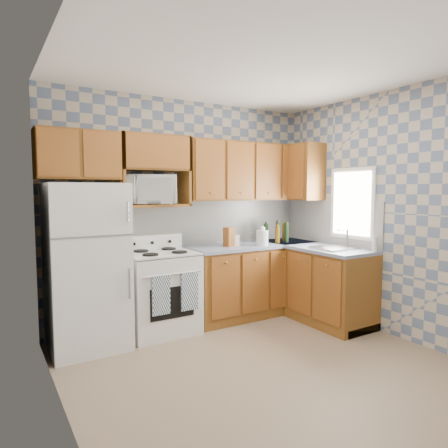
{
  "coord_description": "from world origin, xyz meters",
  "views": [
    {
      "loc": [
        -2.15,
        -2.87,
        1.61
      ],
      "look_at": [
        0.05,
        0.75,
        1.25
      ],
      "focal_mm": 32.0,
      "sensor_mm": 36.0,
      "label": 1
    }
  ],
  "objects_px": {
    "refrigerator": "(86,267)",
    "electric_kettle": "(262,238)",
    "microwave": "(147,190)",
    "stove_body": "(161,293)"
  },
  "relations": [
    {
      "from": "refrigerator",
      "to": "electric_kettle",
      "type": "xyz_separation_m",
      "value": [
        2.1,
        -0.14,
        0.17
      ]
    },
    {
      "from": "microwave",
      "to": "electric_kettle",
      "type": "relative_size",
      "value": 3.19
    },
    {
      "from": "refrigerator",
      "to": "microwave",
      "type": "height_order",
      "value": "microwave"
    },
    {
      "from": "stove_body",
      "to": "microwave",
      "type": "bearing_deg",
      "value": 111.84
    },
    {
      "from": "electric_kettle",
      "to": "refrigerator",
      "type": "bearing_deg",
      "value": 176.14
    },
    {
      "from": "refrigerator",
      "to": "stove_body",
      "type": "relative_size",
      "value": 1.87
    },
    {
      "from": "stove_body",
      "to": "microwave",
      "type": "xyz_separation_m",
      "value": [
        -0.07,
        0.19,
        1.17
      ]
    },
    {
      "from": "stove_body",
      "to": "microwave",
      "type": "height_order",
      "value": "microwave"
    },
    {
      "from": "refrigerator",
      "to": "microwave",
      "type": "bearing_deg",
      "value": 16.1
    },
    {
      "from": "microwave",
      "to": "electric_kettle",
      "type": "bearing_deg",
      "value": -1.84
    }
  ]
}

